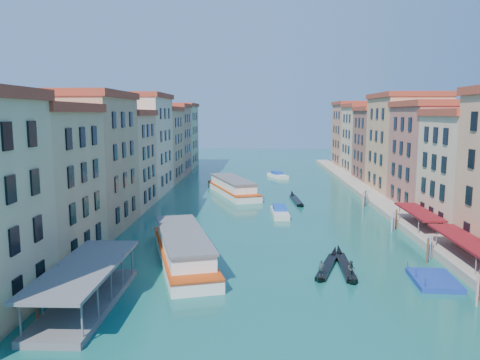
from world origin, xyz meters
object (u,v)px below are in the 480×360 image
(vaporetto_far, at_px, (232,187))
(blue_dock, at_px, (434,280))
(gondola_fore, at_px, (327,265))
(vaporetto_near, at_px, (183,248))
(vaporetto_stop, at_px, (86,290))
(gondola_right, at_px, (346,265))

(vaporetto_far, height_order, blue_dock, vaporetto_far)
(blue_dock, bearing_deg, gondola_fore, 162.47)
(vaporetto_near, bearing_deg, vaporetto_stop, -132.78)
(vaporetto_stop, bearing_deg, gondola_fore, 24.99)
(gondola_fore, height_order, blue_dock, gondola_fore)
(gondola_fore, distance_m, blue_dock, 10.82)
(blue_dock, bearing_deg, vaporetto_stop, -164.82)
(vaporetto_far, xyz_separation_m, blue_dock, (22.80, -51.37, -1.27))
(vaporetto_near, relative_size, vaporetto_far, 0.99)
(blue_dock, bearing_deg, gondola_right, 159.25)
(vaporetto_stop, bearing_deg, gondola_right, 22.81)
(vaporetto_near, bearing_deg, blue_dock, -29.35)
(blue_dock, bearing_deg, vaporetto_near, 170.10)
(vaporetto_stop, bearing_deg, blue_dock, 11.57)
(gondola_right, relative_size, blue_dock, 1.88)
(gondola_right, xyz_separation_m, blue_dock, (8.14, -3.69, -0.20))
(vaporetto_far, height_order, gondola_right, vaporetto_far)
(vaporetto_near, height_order, gondola_right, vaporetto_near)
(gondola_right, bearing_deg, vaporetto_far, 109.18)
(vaporetto_near, relative_size, gondola_fore, 2.07)
(vaporetto_near, xyz_separation_m, gondola_fore, (16.21, -2.42, -1.12))
(vaporetto_stop, height_order, blue_dock, vaporetto_stop)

